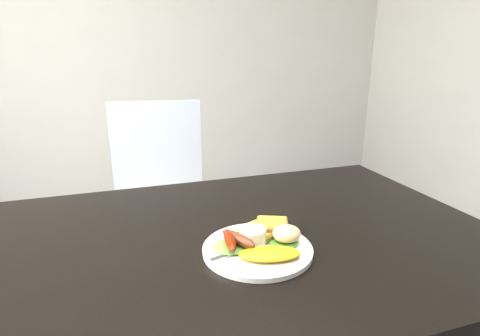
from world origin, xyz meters
TOP-DOWN VIEW (x-y plane):
  - room_back_panel at (0.00, 2.25)m, footprint 4.00×0.04m
  - dining_table at (0.00, 0.00)m, footprint 1.20×0.80m
  - dining_chair at (-0.09, 0.82)m, footprint 0.45×0.45m
  - person at (-0.28, 0.48)m, footprint 0.66×0.48m
  - plate at (0.00, -0.09)m, footprint 0.23×0.23m
  - lettuce_left at (-0.05, -0.07)m, footprint 0.09×0.08m
  - lettuce_right at (0.06, -0.09)m, footprint 0.08×0.07m
  - omelette at (0.01, -0.14)m, footprint 0.14×0.09m
  - sausage_a at (-0.05, -0.08)m, footprint 0.03×0.10m
  - sausage_b at (-0.04, -0.08)m, footprint 0.06×0.10m
  - ramekin at (0.00, -0.07)m, footprint 0.08×0.08m
  - toast_a at (0.04, -0.03)m, footprint 0.11×0.11m
  - toast_b at (0.06, -0.04)m, footprint 0.09×0.09m
  - potato_salad at (0.07, -0.09)m, footprint 0.08×0.07m
  - fork at (-0.04, -0.09)m, footprint 0.14×0.05m

SIDE VIEW (x-z plane):
  - dining_chair at x=-0.09m, z-range 0.43..0.47m
  - dining_table at x=0.00m, z-range 0.71..0.75m
  - plate at x=0.00m, z-range 0.75..0.76m
  - fork at x=-0.04m, z-range 0.76..0.77m
  - lettuce_right at x=0.06m, z-range 0.76..0.77m
  - lettuce_left at x=-0.05m, z-range 0.76..0.77m
  - toast_a at x=0.04m, z-range 0.76..0.78m
  - omelette at x=0.01m, z-range 0.76..0.78m
  - ramekin at x=0.00m, z-range 0.76..0.80m
  - toast_b at x=0.06m, z-range 0.78..0.79m
  - sausage_a at x=-0.05m, z-range 0.77..0.79m
  - sausage_b at x=-0.04m, z-range 0.77..0.79m
  - potato_salad at x=0.07m, z-range 0.77..0.80m
  - person at x=-0.28m, z-range 0.00..1.71m
  - room_back_panel at x=0.00m, z-range 0.00..2.70m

